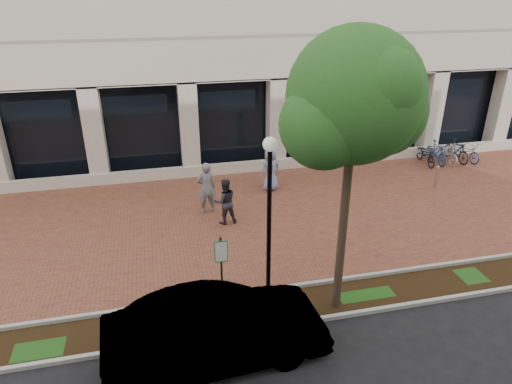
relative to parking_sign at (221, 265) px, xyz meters
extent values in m
plane|color=black|center=(2.16, 4.97, -1.44)|extent=(120.00, 120.00, 0.00)
cube|color=brown|center=(2.16, 4.97, -1.44)|extent=(40.00, 9.00, 0.01)
cube|color=black|center=(2.16, -0.28, -1.44)|extent=(40.00, 1.50, 0.01)
cube|color=#AAAAA0|center=(2.16, 0.47, -1.38)|extent=(40.00, 0.12, 0.12)
cube|color=#AAAAA0|center=(2.16, -1.03, -1.38)|extent=(40.00, 0.12, 0.12)
cube|color=black|center=(2.16, 10.57, 0.66)|extent=(40.00, 0.15, 4.20)
cube|color=beige|center=(2.16, 9.47, -1.19)|extent=(40.00, 0.25, 0.50)
cube|color=beige|center=(2.16, 9.87, 0.66)|extent=(0.80, 0.80, 4.20)
cube|color=#13361B|center=(0.00, 0.02, -0.32)|extent=(0.05, 0.05, 2.25)
cube|color=#1B6C37|center=(0.00, -0.01, 0.40)|extent=(0.34, 0.02, 0.62)
cube|color=white|center=(0.00, -0.03, 0.40)|extent=(0.30, 0.01, 0.56)
cylinder|color=black|center=(1.32, 0.24, -1.29)|extent=(0.28, 0.28, 0.30)
cylinder|color=black|center=(1.32, 0.24, 0.74)|extent=(0.12, 0.12, 4.37)
sphere|color=silver|center=(1.32, 0.24, 3.07)|extent=(0.36, 0.36, 0.36)
cylinder|color=#463628|center=(3.02, -0.55, 0.67)|extent=(0.22, 0.22, 4.23)
sphere|color=#224E18|center=(3.02, -0.55, 4.32)|extent=(3.07, 3.07, 3.07)
sphere|color=#224E18|center=(3.86, -0.25, 3.86)|extent=(2.15, 2.15, 2.15)
sphere|color=#224E18|center=(2.25, -0.78, 3.78)|extent=(1.99, 1.99, 1.99)
imported|color=silver|center=(-0.27, 0.22, -1.00)|extent=(1.80, 1.00, 0.90)
imported|color=slate|center=(0.35, 5.84, -0.44)|extent=(0.78, 0.55, 2.01)
imported|color=#2A2A2F|center=(0.88, 4.81, -0.58)|extent=(0.90, 0.74, 1.74)
imported|color=#7D8DBA|center=(3.22, 7.28, -0.52)|extent=(1.05, 0.85, 1.86)
cylinder|color=#B1B0B5|center=(10.18, 5.90, -1.00)|extent=(0.11, 0.11, 0.89)
sphere|color=#B1B0B5|center=(10.18, 5.90, -0.51)|extent=(0.12, 0.12, 0.12)
imported|color=black|center=(11.32, 8.53, -0.96)|extent=(0.80, 1.88, 0.96)
imported|color=navy|center=(11.87, 8.53, -0.91)|extent=(0.57, 1.79, 1.07)
imported|color=silver|center=(12.42, 8.53, -0.96)|extent=(0.66, 1.84, 0.96)
imported|color=black|center=(12.97, 8.53, -0.91)|extent=(0.62, 1.80, 1.07)
imported|color=navy|center=(13.52, 8.53, -0.96)|extent=(0.85, 1.89, 0.96)
cylinder|color=#B1B0B5|center=(12.42, 8.53, -1.04)|extent=(0.04, 0.04, 0.80)
imported|color=#ADADB2|center=(-0.40, -1.71, -0.61)|extent=(5.19, 2.15, 1.67)
camera|label=1|loc=(-1.36, -9.79, 6.60)|focal=32.00mm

